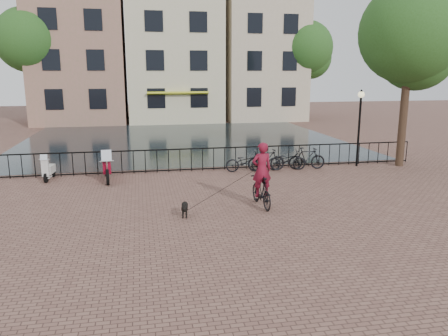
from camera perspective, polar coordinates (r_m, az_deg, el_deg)
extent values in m
plane|color=brown|center=(11.90, 2.78, -8.73)|extent=(100.00, 100.00, 0.00)
plane|color=black|center=(28.52, -5.48, 3.72)|extent=(20.00, 20.00, 0.00)
cube|color=black|center=(19.24, -2.83, 2.57)|extent=(20.00, 0.05, 0.05)
cube|color=black|center=(19.42, -2.80, -0.11)|extent=(20.00, 0.05, 0.05)
cube|color=#876A4E|center=(41.09, -18.28, 14.21)|extent=(7.50, 9.00, 12.00)
cube|color=#C2C193|center=(40.91, -6.72, 14.05)|extent=(8.00, 9.00, 11.00)
cube|color=gold|center=(36.25, -6.02, 9.69)|extent=(5.00, 0.60, 0.15)
cube|color=tan|center=(42.32, 4.51, 15.05)|extent=(7.00, 9.00, 12.50)
cylinder|color=black|center=(38.70, -23.75, 9.71)|extent=(0.36, 0.36, 6.30)
sphere|color=#25501A|center=(38.76, -24.23, 15.02)|extent=(5.04, 5.04, 5.04)
cylinder|color=black|center=(21.67, 22.48, 7.55)|extent=(0.36, 0.36, 5.60)
sphere|color=#25501A|center=(21.69, 23.21, 15.99)|extent=(4.48, 4.48, 4.48)
cylinder|color=black|center=(40.54, 10.43, 10.37)|extent=(0.36, 0.36, 5.95)
sphere|color=#25501A|center=(40.57, 10.62, 15.17)|extent=(4.76, 4.76, 4.76)
cylinder|color=black|center=(21.03, 17.19, 4.52)|extent=(0.10, 0.10, 3.20)
sphere|color=beige|center=(20.88, 17.49, 9.15)|extent=(0.30, 0.30, 0.30)
imported|color=black|center=(14.20, 4.90, -2.93)|extent=(0.63, 1.84, 1.09)
imported|color=maroon|center=(14.00, 4.97, 0.49)|extent=(0.81, 0.56, 2.13)
imported|color=black|center=(19.10, 2.79, 0.82)|extent=(1.77, 0.76, 0.90)
imported|color=black|center=(19.34, 5.53, 1.07)|extent=(1.67, 0.50, 1.00)
imported|color=black|center=(19.64, 8.19, 1.02)|extent=(1.76, 0.75, 0.90)
imported|color=black|center=(19.95, 10.77, 1.26)|extent=(1.69, 0.59, 1.00)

